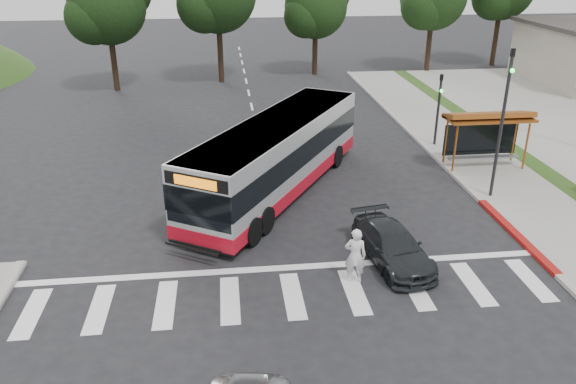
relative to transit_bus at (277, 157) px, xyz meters
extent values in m
plane|color=black|center=(-0.34, -3.28, -1.64)|extent=(140.00, 140.00, 0.00)
cube|color=gray|center=(10.66, 4.72, -1.58)|extent=(4.00, 40.00, 0.12)
cube|color=#9E9991|center=(8.66, 4.72, -1.57)|extent=(0.30, 40.00, 0.15)
cube|color=maroon|center=(8.66, -5.28, -1.57)|extent=(0.32, 6.00, 0.15)
cube|color=silver|center=(-0.34, -8.28, -1.64)|extent=(18.00, 2.60, 0.01)
cylinder|color=#914918|center=(8.66, 1.12, -0.37)|extent=(0.10, 0.10, 2.30)
cylinder|color=#914918|center=(12.26, 1.12, -0.37)|extent=(0.10, 0.10, 2.30)
cylinder|color=#914918|center=(8.66, 2.32, -0.37)|extent=(0.10, 0.10, 2.30)
cylinder|color=#914918|center=(12.26, 2.32, -0.37)|extent=(0.10, 0.10, 2.30)
cube|color=#914918|center=(10.46, 1.72, 0.93)|extent=(4.20, 1.60, 0.12)
cube|color=#914918|center=(10.46, 1.77, 1.08)|extent=(4.20, 1.32, 0.51)
cube|color=black|center=(10.46, 2.32, -0.32)|extent=(3.80, 0.06, 1.60)
cube|color=gray|center=(10.46, 1.72, -1.07)|extent=(3.60, 0.40, 0.08)
cylinder|color=black|center=(9.26, -1.78, 1.61)|extent=(0.14, 0.14, 6.50)
imported|color=black|center=(9.26, -1.78, 4.36)|extent=(0.16, 0.20, 1.00)
sphere|color=#19E533|center=(9.26, -1.96, 4.01)|extent=(0.18, 0.18, 0.18)
cylinder|color=black|center=(9.26, 5.22, 0.36)|extent=(0.14, 0.14, 4.00)
imported|color=black|center=(9.26, 5.22, 1.86)|extent=(0.16, 0.20, 1.00)
sphere|color=#19E533|center=(9.26, 5.04, 1.51)|extent=(0.18, 0.18, 0.18)
cylinder|color=black|center=(15.66, 24.72, 0.66)|extent=(0.44, 0.44, 4.40)
sphere|color=black|center=(14.68, 24.02, 3.96)|extent=(3.92, 3.92, 3.92)
cylinder|color=black|center=(22.66, 26.72, 0.78)|extent=(0.44, 0.44, 4.84)
cylinder|color=black|center=(-2.34, 22.72, 0.78)|extent=(0.44, 0.44, 4.84)
sphere|color=black|center=(-3.39, 21.97, 4.41)|extent=(4.20, 4.20, 4.20)
cylinder|color=black|center=(5.66, 24.72, 0.34)|extent=(0.44, 0.44, 3.96)
sphere|color=black|center=(5.66, 24.72, 3.94)|extent=(5.20, 5.20, 5.20)
sphere|color=black|center=(4.75, 24.07, 3.31)|extent=(3.64, 3.64, 3.64)
cylinder|color=black|center=(-10.34, 20.72, 0.56)|extent=(0.44, 0.44, 4.40)
sphere|color=black|center=(-10.34, 20.72, 4.56)|extent=(5.60, 5.60, 5.60)
sphere|color=black|center=(-11.32, 20.02, 3.86)|extent=(3.92, 3.92, 3.92)
imported|color=silver|center=(1.78, -7.67, -0.67)|extent=(0.80, 0.62, 1.94)
imported|color=#222527|center=(3.38, -6.56, -1.02)|extent=(2.44, 4.53, 1.25)
camera|label=1|loc=(-2.23, -23.18, 8.60)|focal=35.00mm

